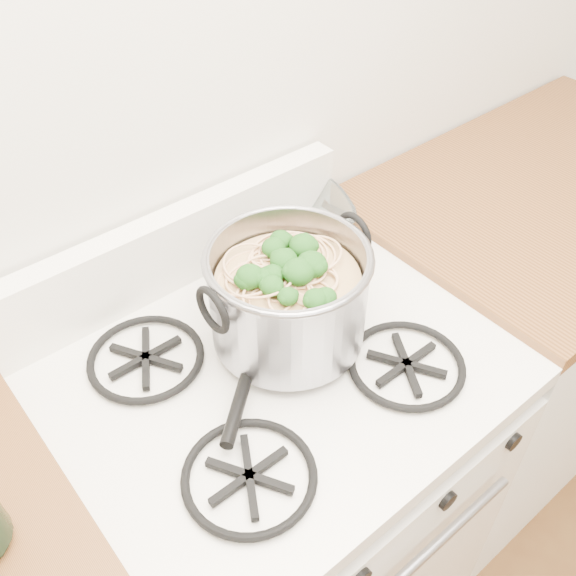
{
  "coord_description": "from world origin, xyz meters",
  "views": [
    {
      "loc": [
        -0.45,
        0.69,
        1.76
      ],
      "look_at": [
        0.05,
        1.3,
        1.03
      ],
      "focal_mm": 40.0,
      "sensor_mm": 36.0,
      "label": 1
    }
  ],
  "objects_px": {
    "stock_pot": "(288,297)",
    "spatula": "(261,325)",
    "gas_range": "(279,502)",
    "glass_bowl": "(281,223)"
  },
  "relations": [
    {
      "from": "stock_pot",
      "to": "spatula",
      "type": "relative_size",
      "value": 1.0
    },
    {
      "from": "gas_range",
      "to": "stock_pot",
      "type": "xyz_separation_m",
      "value": [
        0.05,
        0.03,
        0.58
      ]
    },
    {
      "from": "gas_range",
      "to": "stock_pot",
      "type": "bearing_deg",
      "value": 32.89
    },
    {
      "from": "glass_bowl",
      "to": "stock_pot",
      "type": "bearing_deg",
      "value": -126.89
    },
    {
      "from": "gas_range",
      "to": "stock_pot",
      "type": "distance_m",
      "value": 0.58
    },
    {
      "from": "gas_range",
      "to": "spatula",
      "type": "bearing_deg",
      "value": 73.38
    },
    {
      "from": "stock_pot",
      "to": "spatula",
      "type": "bearing_deg",
      "value": 133.26
    },
    {
      "from": "stock_pot",
      "to": "spatula",
      "type": "xyz_separation_m",
      "value": [
        -0.03,
        0.03,
        -0.08
      ]
    },
    {
      "from": "stock_pot",
      "to": "glass_bowl",
      "type": "height_order",
      "value": "stock_pot"
    },
    {
      "from": "stock_pot",
      "to": "glass_bowl",
      "type": "bearing_deg",
      "value": 53.11
    }
  ]
}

